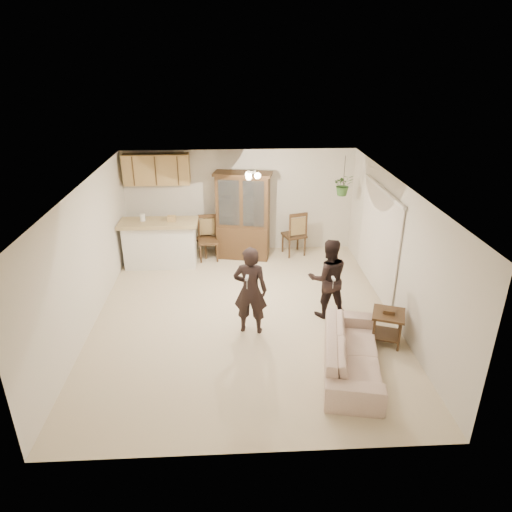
{
  "coord_description": "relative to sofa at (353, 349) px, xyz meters",
  "views": [
    {
      "loc": [
        -0.18,
        -7.41,
        4.51
      ],
      "look_at": [
        0.24,
        0.4,
        1.05
      ],
      "focal_mm": 32.0,
      "sensor_mm": 36.0,
      "label": 1
    }
  ],
  "objects": [
    {
      "name": "side_table",
      "position": [
        0.77,
        0.7,
        -0.07
      ],
      "size": [
        0.67,
        0.67,
        0.63
      ],
      "rotation": [
        0.0,
        0.0,
        -0.36
      ],
      "color": "#3C2515",
      "rests_on": "floor"
    },
    {
      "name": "plant_cord",
      "position": [
        0.68,
        4.08,
        1.81
      ],
      "size": [
        0.01,
        0.01,
        0.65
      ],
      "primitive_type": "cylinder",
      "color": "#29231E",
      "rests_on": "ceiling"
    },
    {
      "name": "hanging_plant",
      "position": [
        0.68,
        4.08,
        1.48
      ],
      "size": [
        0.43,
        0.37,
        0.48
      ],
      "primitive_type": "imported",
      "color": "#295321",
      "rests_on": "ceiling"
    },
    {
      "name": "sofa",
      "position": [
        0.0,
        0.0,
        0.0
      ],
      "size": [
        1.09,
        1.98,
        0.73
      ],
      "primitive_type": "imported",
      "rotation": [
        0.0,
        0.0,
        1.37
      ],
      "color": "beige",
      "rests_on": "floor"
    },
    {
      "name": "adult",
      "position": [
        -1.52,
        1.18,
        0.53
      ],
      "size": [
        0.72,
        0.54,
        1.8
      ],
      "primitive_type": "imported",
      "rotation": [
        0.0,
        0.0,
        2.96
      ],
      "color": "black",
      "rests_on": "floor"
    },
    {
      "name": "wall_left",
      "position": [
        -4.37,
        1.68,
        0.88
      ],
      "size": [
        0.02,
        6.5,
        2.5
      ],
      "primitive_type": "cube",
      "color": "beige",
      "rests_on": "ground"
    },
    {
      "name": "child",
      "position": [
        -0.08,
        1.65,
        0.31
      ],
      "size": [
        0.68,
        0.54,
        1.35
      ],
      "primitive_type": "imported",
      "rotation": [
        0.0,
        0.0,
        3.18
      ],
      "color": "black",
      "rests_on": "floor"
    },
    {
      "name": "bar_top",
      "position": [
        -3.47,
        4.03,
        0.68
      ],
      "size": [
        1.75,
        0.7,
        0.08
      ],
      "primitive_type": "cube",
      "color": "tan",
      "rests_on": "breakfast_bar"
    },
    {
      "name": "breakfast_bar",
      "position": [
        -3.47,
        4.03,
        0.13
      ],
      "size": [
        1.6,
        0.55,
        1.0
      ],
      "primitive_type": "cube",
      "color": "white",
      "rests_on": "floor"
    },
    {
      "name": "chair_hutch_left",
      "position": [
        -2.47,
        4.59,
        -0.1
      ],
      "size": [
        0.6,
        0.6,
        0.96
      ],
      "rotation": [
        0.0,
        0.0,
        -0.71
      ],
      "color": "#3C2515",
      "rests_on": "floor"
    },
    {
      "name": "wall_back",
      "position": [
        -1.62,
        4.93,
        0.88
      ],
      "size": [
        5.5,
        0.02,
        2.5
      ],
      "primitive_type": "cube",
      "color": "beige",
      "rests_on": "ground"
    },
    {
      "name": "chair_hutch_right",
      "position": [
        -0.32,
        4.54,
        -0.05
      ],
      "size": [
        0.62,
        0.62,
        1.12
      ],
      "rotation": [
        0.0,
        0.0,
        3.44
      ],
      "color": "#3C2515",
      "rests_on": "floor"
    },
    {
      "name": "upper_cabinets",
      "position": [
        -3.52,
        4.75,
        1.73
      ],
      "size": [
        1.5,
        0.34,
        0.7
      ],
      "primitive_type": "cube",
      "color": "#9C7744",
      "rests_on": "wall_back"
    },
    {
      "name": "controller_child",
      "position": [
        -0.06,
        1.29,
        0.57
      ],
      "size": [
        0.05,
        0.13,
        0.04
      ],
      "primitive_type": "cube",
      "rotation": [
        0.0,
        0.0,
        3.18
      ],
      "color": "white",
      "rests_on": "child"
    },
    {
      "name": "controller_adult",
      "position": [
        -1.59,
        0.81,
        0.87
      ],
      "size": [
        0.07,
        0.15,
        0.04
      ],
      "primitive_type": "cube",
      "rotation": [
        0.0,
        0.0,
        2.96
      ],
      "color": "white",
      "rests_on": "adult"
    },
    {
      "name": "ceiling",
      "position": [
        -1.62,
        1.68,
        2.13
      ],
      "size": [
        5.5,
        6.5,
        0.02
      ],
      "primitive_type": "cube",
      "color": "white",
      "rests_on": "wall_back"
    },
    {
      "name": "floor",
      "position": [
        -1.62,
        1.68,
        -0.37
      ],
      "size": [
        6.5,
        6.5,
        0.0
      ],
      "primitive_type": "plane",
      "color": "beige",
      "rests_on": "ground"
    },
    {
      "name": "wall_front",
      "position": [
        -1.62,
        -1.57,
        0.88
      ],
      "size": [
        5.5,
        0.02,
        2.5
      ],
      "primitive_type": "cube",
      "color": "beige",
      "rests_on": "ground"
    },
    {
      "name": "vertical_blinds",
      "position": [
        1.09,
        2.58,
        0.73
      ],
      "size": [
        0.06,
        2.3,
        2.1
      ],
      "primitive_type": null,
      "color": "beige",
      "rests_on": "wall_right"
    },
    {
      "name": "china_hutch",
      "position": [
        -1.55,
        4.43,
        0.66
      ],
      "size": [
        1.39,
        0.76,
        2.07
      ],
      "rotation": [
        0.0,
        0.0,
        -0.21
      ],
      "color": "#3C2515",
      "rests_on": "floor"
    },
    {
      "name": "ceiling_fixture",
      "position": [
        -1.42,
        2.88,
        2.03
      ],
      "size": [
        0.36,
        0.36,
        0.2
      ],
      "primitive_type": null,
      "color": "beige",
      "rests_on": "ceiling"
    },
    {
      "name": "wall_right",
      "position": [
        1.13,
        1.68,
        0.88
      ],
      "size": [
        0.02,
        6.5,
        2.5
      ],
      "primitive_type": "cube",
      "color": "beige",
      "rests_on": "ground"
    },
    {
      "name": "chair_bar",
      "position": [
        -2.39,
        4.34,
        -0.07
      ],
      "size": [
        0.51,
        0.51,
        1.06
      ],
      "rotation": [
        0.0,
        0.0,
        0.09
      ],
      "color": "#3C2515",
      "rests_on": "floor"
    }
  ]
}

